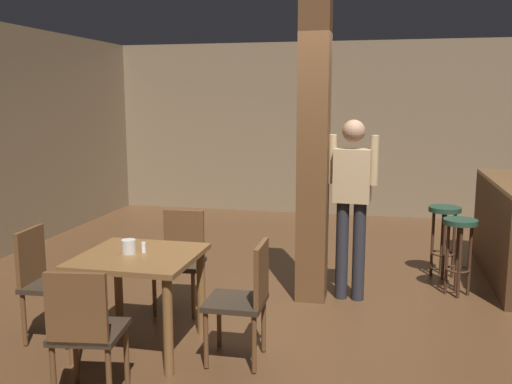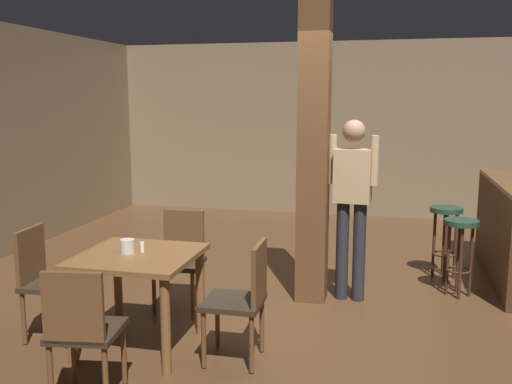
% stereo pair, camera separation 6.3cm
% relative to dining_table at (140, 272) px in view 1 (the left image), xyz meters
% --- Properties ---
extents(ground_plane, '(10.80, 10.80, 0.00)m').
position_rel_dining_table_xyz_m(ground_plane, '(1.26, 1.02, -0.61)').
color(ground_plane, '#4C301C').
extents(wall_back, '(8.00, 0.10, 2.80)m').
position_rel_dining_table_xyz_m(wall_back, '(1.26, 5.52, 0.79)').
color(wall_back, '#756047').
rests_on(wall_back, ground_plane).
extents(pillar, '(0.28, 0.28, 2.80)m').
position_rel_dining_table_xyz_m(pillar, '(1.14, 1.40, 0.79)').
color(pillar, brown).
rests_on(pillar, ground_plane).
extents(dining_table, '(0.87, 0.87, 0.75)m').
position_rel_dining_table_xyz_m(dining_table, '(0.00, 0.00, 0.00)').
color(dining_table, brown).
rests_on(dining_table, ground_plane).
extents(chair_west, '(0.44, 0.44, 0.89)m').
position_rel_dining_table_xyz_m(chair_west, '(-0.82, 0.01, -0.11)').
color(chair_west, '#2D2319').
rests_on(chair_west, ground_plane).
extents(chair_north, '(0.45, 0.45, 0.89)m').
position_rel_dining_table_xyz_m(chair_north, '(0.01, 0.86, -0.11)').
color(chair_north, '#2D2319').
rests_on(chair_north, ground_plane).
extents(chair_east, '(0.43, 0.43, 0.89)m').
position_rel_dining_table_xyz_m(chair_east, '(0.84, -0.04, -0.11)').
color(chair_east, '#2D2319').
rests_on(chair_east, ground_plane).
extents(chair_south, '(0.48, 0.48, 0.89)m').
position_rel_dining_table_xyz_m(chair_south, '(0.00, -0.83, -0.11)').
color(chair_south, '#2D2319').
rests_on(chair_south, ground_plane).
extents(napkin_cup, '(0.11, 0.11, 0.11)m').
position_rel_dining_table_xyz_m(napkin_cup, '(-0.08, 0.00, 0.19)').
color(napkin_cup, beige).
rests_on(napkin_cup, dining_table).
extents(salt_shaker, '(0.03, 0.03, 0.08)m').
position_rel_dining_table_xyz_m(salt_shaker, '(0.01, 0.05, 0.18)').
color(salt_shaker, silver).
rests_on(salt_shaker, dining_table).
extents(standing_person, '(0.47, 0.23, 1.72)m').
position_rel_dining_table_xyz_m(standing_person, '(1.50, 1.46, 0.39)').
color(standing_person, tan).
rests_on(standing_person, ground_plane).
extents(bar_counter, '(0.56, 2.05, 1.06)m').
position_rel_dining_table_xyz_m(bar_counter, '(3.08, 2.45, -0.07)').
color(bar_counter, brown).
rests_on(bar_counter, ground_plane).
extents(bar_stool_near, '(0.32, 0.32, 0.76)m').
position_rel_dining_table_xyz_m(bar_stool_near, '(2.52, 1.81, -0.05)').
color(bar_stool_near, '#1E3828').
rests_on(bar_stool_near, ground_plane).
extents(bar_stool_mid, '(0.34, 0.34, 0.77)m').
position_rel_dining_table_xyz_m(bar_stool_mid, '(2.43, 2.37, -0.04)').
color(bar_stool_mid, '#1E3828').
rests_on(bar_stool_mid, ground_plane).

